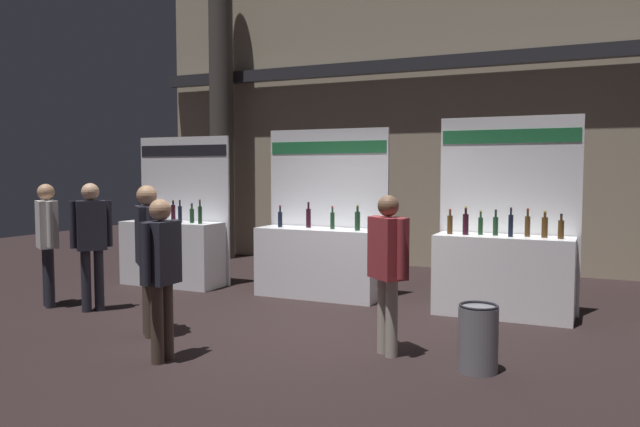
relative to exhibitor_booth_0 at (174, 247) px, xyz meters
name	(u,v)px	position (x,y,z in m)	size (l,w,h in m)	color
ground_plane	(319,330)	(3.35, -1.62, -0.62)	(24.00, 24.00, 0.00)	black
hall_colonnade	(433,85)	(3.35, 3.52, 2.85)	(11.83, 1.07, 6.98)	tan
exhibitor_booth_0	(174,247)	(0.00, 0.00, 0.00)	(1.75, 0.71, 2.41)	white
exhibitor_booth_1	(320,255)	(2.55, 0.13, 0.00)	(1.92, 0.66, 2.48)	white
exhibitor_booth_2	(504,266)	(5.19, 0.02, 0.02)	(1.79, 0.66, 2.57)	white
trash_bin	(478,338)	(5.31, -2.35, -0.30)	(0.37, 0.37, 0.63)	slate
visitor_0	(161,266)	(2.45, -3.32, 0.32)	(0.25, 0.51, 1.59)	#47382D
visitor_1	(388,260)	(4.38, -2.20, 0.35)	(0.46, 0.44, 1.62)	#ADA393
visitor_2	(148,246)	(1.71, -2.64, 0.40)	(0.46, 0.44, 1.70)	#47382D
visitor_3	(47,234)	(-0.53, -2.03, 0.38)	(0.46, 0.39, 1.68)	#23232D
visitor_4	(91,235)	(0.22, -1.99, 0.39)	(0.42, 0.44, 1.70)	#23232D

